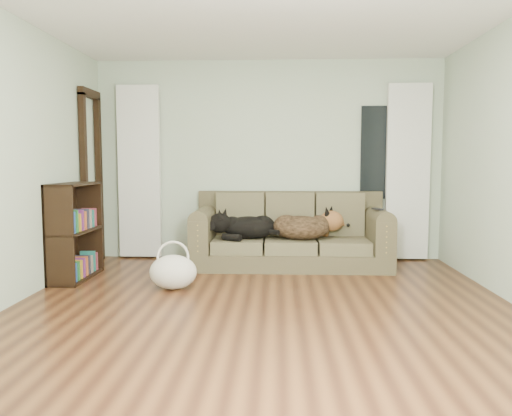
{
  "coord_description": "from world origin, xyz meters",
  "views": [
    {
      "loc": [
        0.12,
        -4.1,
        1.28
      ],
      "look_at": [
        -0.12,
        1.6,
        0.75
      ],
      "focal_mm": 35.0,
      "sensor_mm": 36.0,
      "label": 1
    }
  ],
  "objects_px": {
    "tote_bag": "(173,273)",
    "bookshelf": "(75,233)",
    "dog_black_lab": "(246,228)",
    "sofa": "(290,230)",
    "dog_shepherd": "(304,227)"
  },
  "relations": [
    {
      "from": "dog_shepherd",
      "to": "tote_bag",
      "type": "distance_m",
      "value": 1.79
    },
    {
      "from": "sofa",
      "to": "dog_shepherd",
      "type": "distance_m",
      "value": 0.19
    },
    {
      "from": "sofa",
      "to": "bookshelf",
      "type": "distance_m",
      "value": 2.49
    },
    {
      "from": "dog_shepherd",
      "to": "tote_bag",
      "type": "bearing_deg",
      "value": 47.39
    },
    {
      "from": "dog_black_lab",
      "to": "tote_bag",
      "type": "height_order",
      "value": "dog_black_lab"
    },
    {
      "from": "sofa",
      "to": "tote_bag",
      "type": "relative_size",
      "value": 4.96
    },
    {
      "from": "tote_bag",
      "to": "bookshelf",
      "type": "height_order",
      "value": "bookshelf"
    },
    {
      "from": "dog_black_lab",
      "to": "dog_shepherd",
      "type": "height_order",
      "value": "dog_shepherd"
    },
    {
      "from": "tote_bag",
      "to": "sofa",
      "type": "bearing_deg",
      "value": 44.22
    },
    {
      "from": "tote_bag",
      "to": "bookshelf",
      "type": "distance_m",
      "value": 1.28
    },
    {
      "from": "dog_black_lab",
      "to": "tote_bag",
      "type": "bearing_deg",
      "value": -117.55
    },
    {
      "from": "sofa",
      "to": "dog_black_lab",
      "type": "bearing_deg",
      "value": -174.47
    },
    {
      "from": "tote_bag",
      "to": "bookshelf",
      "type": "relative_size",
      "value": 0.45
    },
    {
      "from": "dog_black_lab",
      "to": "dog_shepherd",
      "type": "distance_m",
      "value": 0.71
    },
    {
      "from": "dog_black_lab",
      "to": "bookshelf",
      "type": "bearing_deg",
      "value": -155.7
    }
  ]
}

